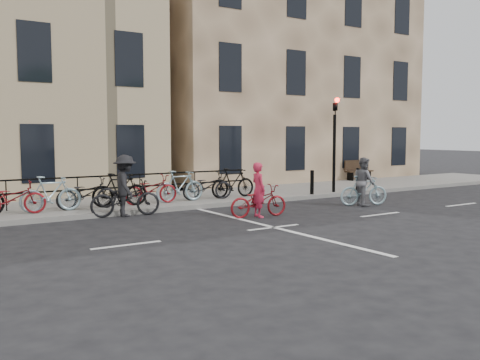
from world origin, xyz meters
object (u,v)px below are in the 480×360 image
traffic_light (335,133)px  cyclist_dark (125,192)px  cyclist_grey (364,186)px  cyclist_pink (258,198)px  bench (358,169)px

traffic_light → cyclist_dark: 8.88m
traffic_light → cyclist_grey: 3.37m
traffic_light → cyclist_pink: (-5.53, -2.72, -1.90)m
traffic_light → cyclist_pink: bearing=-153.8°
cyclist_grey → cyclist_dark: cyclist_dark is taller
cyclist_pink → cyclist_grey: 4.42m
bench → cyclist_grey: 8.44m
traffic_light → bench: (4.80, 3.39, -1.78)m
bench → traffic_light: bearing=-144.8°
bench → cyclist_dark: (-13.50, -3.83, 0.04)m
cyclist_pink → cyclist_dark: (-3.17, 2.28, 0.16)m
bench → cyclist_pink: cyclist_pink is taller
cyclist_pink → traffic_light: bearing=-56.5°
traffic_light → cyclist_grey: traffic_light is taller
cyclist_grey → traffic_light: bearing=-2.7°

